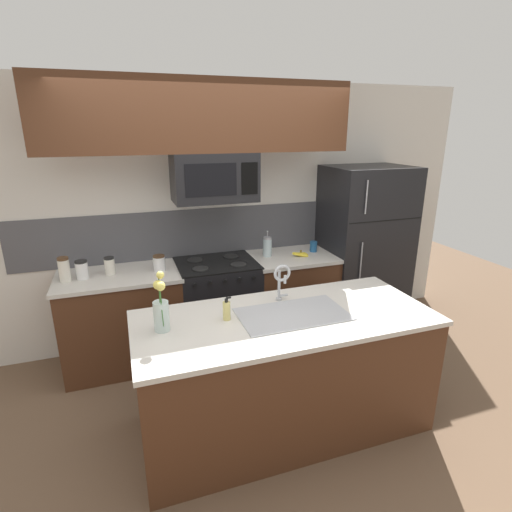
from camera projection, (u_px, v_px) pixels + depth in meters
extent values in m
plane|color=brown|center=(245.00, 400.00, 3.32)|extent=(10.00, 10.00, 0.00)
cube|color=silver|center=(235.00, 214.00, 4.17)|extent=(5.20, 0.10, 2.60)
cube|color=#4C4C51|center=(208.00, 232.00, 4.07)|extent=(3.69, 0.01, 0.48)
cube|color=#4C2B19|center=(124.00, 322.00, 3.72)|extent=(1.05, 0.62, 0.88)
cube|color=beige|center=(118.00, 276.00, 3.57)|extent=(1.08, 0.65, 0.03)
cube|color=#4C2B19|center=(291.00, 298.00, 4.24)|extent=(0.83, 0.62, 0.88)
cube|color=beige|center=(292.00, 257.00, 4.10)|extent=(0.86, 0.65, 0.03)
cube|color=black|center=(218.00, 307.00, 3.99)|extent=(0.76, 0.62, 0.91)
cube|color=black|center=(216.00, 263.00, 3.85)|extent=(0.76, 0.62, 0.01)
cylinder|color=black|center=(201.00, 269.00, 3.67)|extent=(0.15, 0.15, 0.01)
cylinder|color=black|center=(239.00, 264.00, 3.78)|extent=(0.15, 0.15, 0.01)
cylinder|color=black|center=(195.00, 260.00, 3.91)|extent=(0.15, 0.15, 0.01)
cylinder|color=black|center=(231.00, 256.00, 4.02)|extent=(0.15, 0.15, 0.01)
cylinder|color=black|center=(195.00, 285.00, 3.49)|extent=(0.03, 0.02, 0.03)
cylinder|color=black|center=(210.00, 283.00, 3.53)|extent=(0.03, 0.02, 0.03)
cylinder|color=black|center=(225.00, 281.00, 3.58)|extent=(0.03, 0.02, 0.03)
cylinder|color=black|center=(240.00, 279.00, 3.62)|extent=(0.03, 0.02, 0.03)
cylinder|color=black|center=(254.00, 277.00, 3.66)|extent=(0.03, 0.02, 0.03)
cube|color=black|center=(214.00, 177.00, 3.58)|extent=(0.74, 0.40, 0.43)
cube|color=black|center=(211.00, 180.00, 3.37)|extent=(0.45, 0.00, 0.28)
cube|color=black|center=(250.00, 179.00, 3.48)|extent=(0.15, 0.00, 0.28)
cube|color=#4C2B19|center=(201.00, 116.00, 3.36)|extent=(2.64, 0.34, 0.60)
cube|color=black|center=(362.00, 249.00, 4.39)|extent=(0.87, 0.72, 1.78)
cube|color=black|center=(386.00, 221.00, 3.94)|extent=(0.84, 0.00, 0.01)
cylinder|color=#99999E|center=(367.00, 197.00, 3.77)|extent=(0.01, 0.01, 0.32)
cylinder|color=#99999E|center=(360.00, 275.00, 4.01)|extent=(0.01, 0.01, 0.68)
cylinder|color=silver|center=(64.00, 271.00, 3.38)|extent=(0.09, 0.09, 0.19)
cylinder|color=#4C331E|center=(63.00, 259.00, 3.34)|extent=(0.09, 0.09, 0.02)
cylinder|color=silver|center=(82.00, 271.00, 3.44)|extent=(0.10, 0.10, 0.15)
cylinder|color=black|center=(81.00, 262.00, 3.42)|extent=(0.10, 0.10, 0.02)
cylinder|color=silver|center=(110.00, 267.00, 3.55)|extent=(0.09, 0.09, 0.14)
cylinder|color=black|center=(109.00, 258.00, 3.52)|extent=(0.09, 0.09, 0.02)
cylinder|color=silver|center=(159.00, 264.00, 3.64)|extent=(0.11, 0.11, 0.13)
cylinder|color=#4C331E|center=(159.00, 256.00, 3.62)|extent=(0.11, 0.11, 0.01)
ellipsoid|color=yellow|center=(300.00, 255.00, 4.05)|extent=(0.17, 0.10, 0.07)
ellipsoid|color=yellow|center=(300.00, 254.00, 4.07)|extent=(0.18, 0.06, 0.05)
ellipsoid|color=yellow|center=(301.00, 254.00, 4.05)|extent=(0.18, 0.06, 0.06)
ellipsoid|color=yellow|center=(301.00, 254.00, 4.07)|extent=(0.17, 0.10, 0.06)
cylinder|color=brown|center=(301.00, 252.00, 4.05)|extent=(0.02, 0.02, 0.03)
cylinder|color=silver|center=(267.00, 248.00, 4.05)|extent=(0.09, 0.09, 0.18)
cylinder|color=#A3A3AA|center=(267.00, 238.00, 4.02)|extent=(0.08, 0.08, 0.02)
cylinder|color=#A3A3AA|center=(267.00, 235.00, 4.01)|extent=(0.01, 0.01, 0.05)
sphere|color=#A3A3AA|center=(267.00, 232.00, 3.99)|extent=(0.02, 0.02, 0.02)
cylinder|color=#1E5184|center=(313.00, 246.00, 4.21)|extent=(0.08, 0.08, 0.11)
cube|color=#4C2B19|center=(284.00, 374.00, 2.93)|extent=(2.07, 0.87, 0.88)
cube|color=beige|center=(286.00, 318.00, 2.79)|extent=(2.10, 0.90, 0.03)
cube|color=#ADAFB5|center=(293.00, 314.00, 2.80)|extent=(0.76, 0.44, 0.01)
cube|color=#ADAFB5|center=(269.00, 328.00, 2.77)|extent=(0.30, 0.33, 0.15)
cube|color=#ADAFB5|center=(315.00, 320.00, 2.88)|extent=(0.30, 0.33, 0.15)
cylinder|color=#B7BABF|center=(279.00, 299.00, 3.03)|extent=(0.04, 0.04, 0.02)
cylinder|color=#B7BABF|center=(279.00, 284.00, 3.00)|extent=(0.02, 0.02, 0.22)
torus|color=#B7BABF|center=(282.00, 273.00, 2.91)|extent=(0.13, 0.02, 0.13)
cylinder|color=#B7BABF|center=(285.00, 279.00, 2.87)|extent=(0.02, 0.02, 0.06)
cube|color=#B7BABF|center=(283.00, 295.00, 3.04)|extent=(0.07, 0.01, 0.01)
cylinder|color=#DBCC75|center=(227.00, 311.00, 2.71)|extent=(0.05, 0.05, 0.13)
cylinder|color=black|center=(226.00, 300.00, 2.69)|extent=(0.02, 0.02, 0.02)
cube|color=black|center=(229.00, 298.00, 2.69)|extent=(0.03, 0.01, 0.01)
cylinder|color=silver|center=(161.00, 316.00, 2.56)|extent=(0.10, 0.10, 0.20)
cylinder|color=silver|center=(162.00, 325.00, 2.58)|extent=(0.09, 0.09, 0.06)
cylinder|color=#386B2D|center=(161.00, 299.00, 2.51)|extent=(0.02, 0.04, 0.33)
sphere|color=#EFE066|center=(160.00, 275.00, 2.44)|extent=(0.05, 0.05, 0.05)
cylinder|color=#386B2D|center=(161.00, 305.00, 2.49)|extent=(0.01, 0.08, 0.27)
sphere|color=#EFE066|center=(160.00, 286.00, 2.42)|extent=(0.06, 0.06, 0.06)
cylinder|color=#386B2D|center=(160.00, 304.00, 2.52)|extent=(0.01, 0.02, 0.26)
sphere|color=#EFE066|center=(158.00, 285.00, 2.47)|extent=(0.06, 0.06, 0.06)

